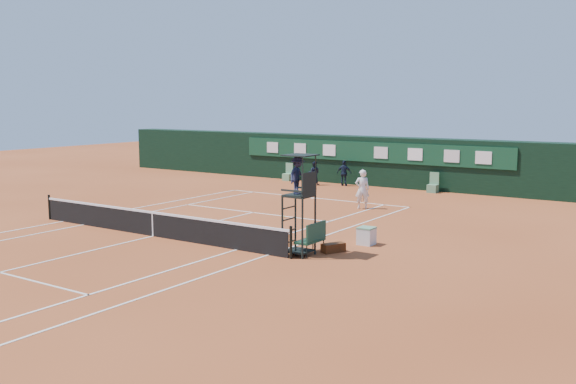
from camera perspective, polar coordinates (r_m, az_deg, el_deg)
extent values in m
plane|color=#A95027|center=(25.36, -11.89, -3.87)|extent=(90.00, 90.00, 0.00)
cube|color=white|center=(34.55, 2.36, -0.53)|extent=(11.05, 0.08, 0.01)
cube|color=silver|center=(21.84, -1.76, -5.61)|extent=(0.08, 23.85, 0.01)
cube|color=white|center=(29.49, -19.36, -2.48)|extent=(0.08, 23.85, 0.01)
cube|color=white|center=(22.65, -4.58, -5.13)|extent=(0.08, 23.85, 0.01)
cube|color=silver|center=(28.41, -17.70, -2.79)|extent=(0.08, 23.85, 0.01)
cube|color=white|center=(30.08, -3.13, -1.83)|extent=(8.31, 0.08, 0.01)
cube|color=silver|center=(21.53, -24.26, -6.53)|extent=(8.31, 0.08, 0.01)
cube|color=silver|center=(25.36, -11.89, -3.85)|extent=(0.08, 12.88, 0.01)
cube|color=silver|center=(34.42, 2.23, -0.56)|extent=(0.08, 0.30, 0.01)
cube|color=black|center=(25.27, -11.92, -2.87)|extent=(12.60, 0.04, 0.90)
cube|color=white|center=(25.19, -11.95, -1.80)|extent=(12.80, 0.06, 0.08)
cube|color=silver|center=(25.27, -11.92, -2.85)|extent=(0.06, 0.05, 0.92)
cylinder|color=black|center=(21.21, 0.25, -4.51)|extent=(0.10, 0.10, 1.10)
cylinder|color=black|center=(30.13, -20.45, -1.26)|extent=(0.10, 0.10, 1.10)
cube|color=black|center=(40.34, 7.50, 2.78)|extent=(40.00, 1.50, 3.00)
cube|color=#103C23|center=(39.57, 6.99, 3.56)|extent=(18.00, 0.10, 1.20)
cube|color=silver|center=(43.13, -1.38, 3.98)|extent=(0.90, 0.04, 0.70)
cube|color=silver|center=(41.90, 1.08, 3.87)|extent=(0.90, 0.04, 0.70)
cube|color=white|center=(40.75, 3.68, 3.73)|extent=(0.90, 0.04, 0.70)
cube|color=silver|center=(39.06, 8.25, 3.48)|extent=(0.90, 0.04, 0.70)
cube|color=white|center=(38.16, 11.23, 3.30)|extent=(0.90, 0.04, 0.70)
cube|color=silver|center=(37.37, 14.35, 3.11)|extent=(0.90, 0.04, 0.70)
cube|color=white|center=(36.81, 16.99, 2.93)|extent=(0.90, 0.04, 0.70)
cube|color=#629768|center=(42.11, -0.04, 1.33)|extent=(0.55, 0.50, 0.46)
cube|color=#62976D|center=(42.23, 0.13, 2.13)|extent=(0.55, 0.06, 0.70)
cube|color=#578560|center=(37.49, 12.74, 0.30)|extent=(0.55, 0.50, 0.46)
cube|color=#5B8B63|center=(37.63, 12.89, 1.20)|extent=(0.55, 0.06, 0.70)
cylinder|color=black|center=(21.51, -0.51, -3.10)|extent=(0.07, 0.07, 2.00)
cylinder|color=black|center=(22.17, 0.66, -2.77)|extent=(0.07, 0.07, 2.00)
cylinder|color=black|center=(21.08, 1.29, -3.34)|extent=(0.07, 0.07, 2.00)
cylinder|color=black|center=(21.75, 2.43, -2.99)|extent=(0.07, 0.07, 2.00)
cube|color=black|center=(21.45, 0.97, -0.32)|extent=(0.85, 0.85, 0.08)
cube|color=black|center=(21.18, 1.88, 0.69)|extent=(0.06, 0.85, 0.80)
cube|color=black|center=(21.07, 0.35, 0.11)|extent=(0.85, 0.05, 0.06)
cube|color=black|center=(21.77, 1.58, 0.36)|extent=(0.85, 0.05, 0.06)
cylinder|color=black|center=(20.79, 1.30, 1.80)|extent=(0.04, 0.04, 1.00)
cylinder|color=black|center=(21.46, 2.46, 1.99)|extent=(0.04, 0.04, 1.00)
cube|color=black|center=(21.26, 1.09, 3.30)|extent=(0.95, 0.95, 0.04)
cube|color=black|center=(21.80, 0.96, -5.24)|extent=(0.80, 0.80, 0.05)
cube|color=black|center=(21.96, 0.08, -4.47)|extent=(0.04, 0.80, 0.04)
cube|color=black|center=(21.88, 0.08, -3.45)|extent=(0.04, 0.80, 0.04)
cube|color=black|center=(21.80, 0.08, -2.42)|extent=(0.04, 0.80, 0.04)
cube|color=black|center=(21.73, 0.08, -1.38)|extent=(0.04, 0.80, 0.04)
imported|color=#1A1D35|center=(21.39, 0.86, 1.49)|extent=(0.47, 0.82, 1.28)
cube|color=#1A4129|center=(21.96, 1.96, -4.34)|extent=(0.55, 1.20, 0.08)
cube|color=#1A432E|center=(21.76, 2.52, -3.52)|extent=(0.06, 1.20, 0.60)
cylinder|color=black|center=(21.68, 0.69, -5.17)|extent=(0.04, 0.04, 0.41)
cylinder|color=black|center=(21.45, 1.67, -5.32)|extent=(0.04, 0.04, 0.41)
cylinder|color=black|center=(22.58, 2.22, -4.64)|extent=(0.04, 0.04, 0.41)
cylinder|color=black|center=(22.36, 3.18, -4.77)|extent=(0.04, 0.04, 0.41)
cube|color=black|center=(22.27, 4.05, -4.96)|extent=(0.68, 0.90, 0.31)
cube|color=silver|center=(23.51, 6.98, -3.94)|extent=(0.55, 0.55, 0.60)
cube|color=#619571|center=(23.45, 7.00, -3.18)|extent=(0.57, 0.57, 0.05)
sphere|color=#C5DB33|center=(28.78, -0.34, -2.21)|extent=(0.07, 0.07, 0.07)
imported|color=white|center=(31.19, 6.62, 0.25)|extent=(0.83, 0.77, 1.91)
imported|color=black|center=(39.88, 2.33, 1.68)|extent=(0.88, 0.80, 1.48)
imported|color=black|center=(39.60, 5.02, 1.68)|extent=(0.98, 0.54, 1.57)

